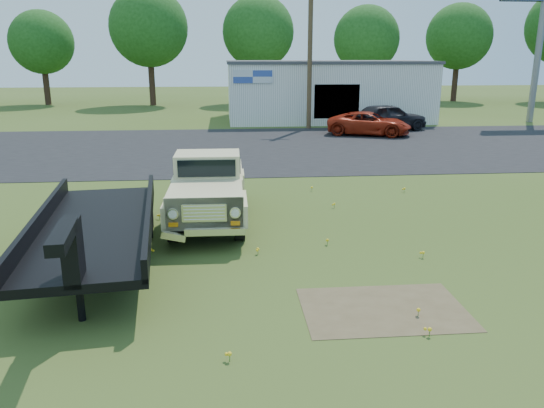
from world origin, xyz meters
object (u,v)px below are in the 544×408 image
at_px(flatbed_trailer, 96,221).
at_px(dark_sedan, 388,117).
at_px(vintage_pickup_truck, 208,187).
at_px(red_pickup, 369,124).

height_order(flatbed_trailer, dark_sedan, flatbed_trailer).
xyz_separation_m(vintage_pickup_truck, flatbed_trailer, (-2.40, -2.95, 0.01)).
xyz_separation_m(vintage_pickup_truck, dark_sedan, (10.54, 17.74, -0.15)).
distance_m(vintage_pickup_truck, flatbed_trailer, 3.80).
bearing_deg(vintage_pickup_truck, dark_sedan, 60.05).
xyz_separation_m(red_pickup, dark_sedan, (1.65, 1.77, 0.16)).
bearing_deg(flatbed_trailer, vintage_pickup_truck, 44.53).
height_order(vintage_pickup_truck, dark_sedan, vintage_pickup_truck).
bearing_deg(vintage_pickup_truck, red_pickup, 61.66).
xyz_separation_m(flatbed_trailer, dark_sedan, (12.94, 20.69, -0.16)).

